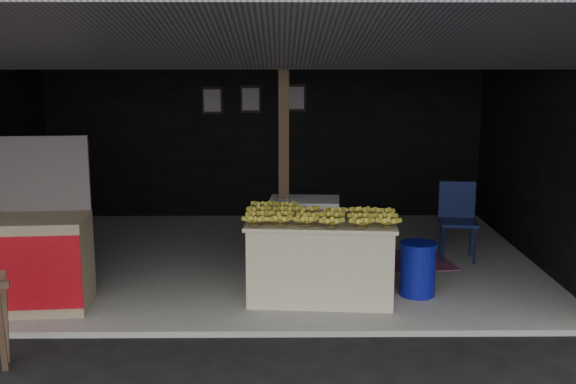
{
  "coord_description": "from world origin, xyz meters",
  "views": [
    {
      "loc": [
        0.26,
        -6.42,
        2.64
      ],
      "look_at": [
        0.35,
        1.55,
        1.1
      ],
      "focal_mm": 45.0,
      "sensor_mm": 36.0,
      "label": 1
    }
  ],
  "objects_px": {
    "water_barrel": "(418,270)",
    "white_crate": "(304,236)",
    "banana_table": "(321,258)",
    "neighbor_stall": "(4,259)",
    "plastic_chair": "(457,214)"
  },
  "relations": [
    {
      "from": "water_barrel",
      "to": "white_crate",
      "type": "bearing_deg",
      "value": 145.4
    },
    {
      "from": "banana_table",
      "to": "white_crate",
      "type": "distance_m",
      "value": 0.89
    },
    {
      "from": "neighbor_stall",
      "to": "plastic_chair",
      "type": "distance_m",
      "value": 5.38
    },
    {
      "from": "banana_table",
      "to": "water_barrel",
      "type": "distance_m",
      "value": 1.06
    },
    {
      "from": "water_barrel",
      "to": "plastic_chair",
      "type": "distance_m",
      "value": 1.69
    },
    {
      "from": "neighbor_stall",
      "to": "plastic_chair",
      "type": "height_order",
      "value": "neighbor_stall"
    },
    {
      "from": "neighbor_stall",
      "to": "water_barrel",
      "type": "bearing_deg",
      "value": -0.18
    },
    {
      "from": "white_crate",
      "to": "plastic_chair",
      "type": "height_order",
      "value": "plastic_chair"
    },
    {
      "from": "plastic_chair",
      "to": "white_crate",
      "type": "bearing_deg",
      "value": -155.35
    },
    {
      "from": "white_crate",
      "to": "water_barrel",
      "type": "xyz_separation_m",
      "value": [
        1.19,
        -0.82,
        -0.17
      ]
    },
    {
      "from": "white_crate",
      "to": "plastic_chair",
      "type": "relative_size",
      "value": 0.93
    },
    {
      "from": "banana_table",
      "to": "white_crate",
      "type": "relative_size",
      "value": 1.81
    },
    {
      "from": "banana_table",
      "to": "water_barrel",
      "type": "height_order",
      "value": "banana_table"
    },
    {
      "from": "banana_table",
      "to": "plastic_chair",
      "type": "height_order",
      "value": "plastic_chair"
    },
    {
      "from": "neighbor_stall",
      "to": "water_barrel",
      "type": "distance_m",
      "value": 4.32
    }
  ]
}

